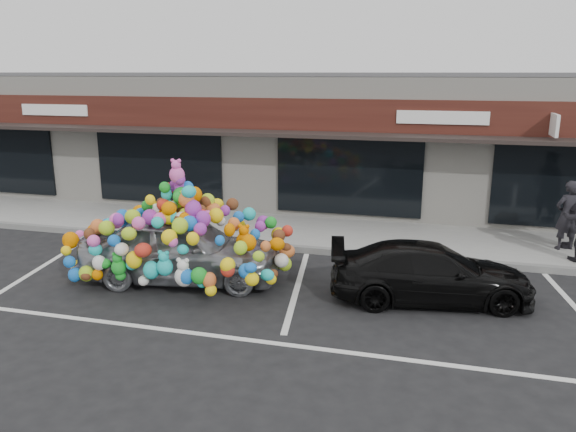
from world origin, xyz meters
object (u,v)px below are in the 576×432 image
(black_sedan, at_px, (431,273))
(pedestrian_a, at_px, (567,215))
(pedestrian_c, at_px, (572,217))
(toy_car, at_px, (181,241))

(black_sedan, bearing_deg, pedestrian_a, -49.81)
(pedestrian_c, bearing_deg, toy_car, -49.18)
(toy_car, height_order, pedestrian_a, toy_car)
(pedestrian_a, bearing_deg, pedestrian_c, -157.75)
(toy_car, relative_size, pedestrian_c, 3.10)
(black_sedan, height_order, pedestrian_c, pedestrian_c)
(toy_car, xyz_separation_m, pedestrian_a, (8.20, 3.98, 0.11))
(black_sedan, bearing_deg, pedestrian_c, -49.94)
(pedestrian_a, bearing_deg, toy_car, 0.65)
(toy_car, bearing_deg, black_sedan, -96.10)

